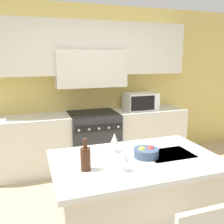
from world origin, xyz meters
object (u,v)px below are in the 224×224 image
object	(u,v)px
range_stove	(94,139)
microwave	(141,101)
wine_glass_near	(124,156)
fruit_bowl	(146,152)
wine_bottle	(86,158)
wine_glass_far	(114,139)

from	to	relation	value
range_stove	microwave	world-z (taller)	microwave
microwave	wine_glass_near	xyz separation A→B (m)	(-1.19, -2.22, -0.01)
range_stove	fruit_bowl	bearing A→B (deg)	-90.40
wine_glass_near	range_stove	bearing A→B (deg)	81.78
wine_glass_near	microwave	bearing A→B (deg)	61.82
fruit_bowl	wine_glass_near	bearing A→B (deg)	-145.91
wine_bottle	wine_glass_near	xyz separation A→B (m)	(0.28, -0.11, 0.03)
microwave	wine_glass_near	distance (m)	2.52
fruit_bowl	range_stove	bearing A→B (deg)	89.60
microwave	wine_glass_far	bearing A→B (deg)	-121.86
wine_glass_far	microwave	bearing A→B (deg)	58.14
wine_glass_far	fruit_bowl	bearing A→B (deg)	-42.08
range_stove	wine_glass_near	bearing A→B (deg)	-98.22
range_stove	fruit_bowl	xyz separation A→B (m)	(-0.01, -2.00, 0.51)
wine_glass_near	fruit_bowl	size ratio (longest dim) A/B	0.83
wine_glass_near	wine_glass_far	bearing A→B (deg)	80.61
wine_bottle	wine_glass_near	world-z (taller)	wine_bottle
range_stove	microwave	distance (m)	1.06
wine_bottle	wine_glass_near	size ratio (longest dim) A/B	1.41
wine_bottle	fruit_bowl	bearing A→B (deg)	8.84
wine_glass_near	wine_glass_far	world-z (taller)	same
wine_glass_near	fruit_bowl	xyz separation A→B (m)	(0.30, 0.21, -0.09)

